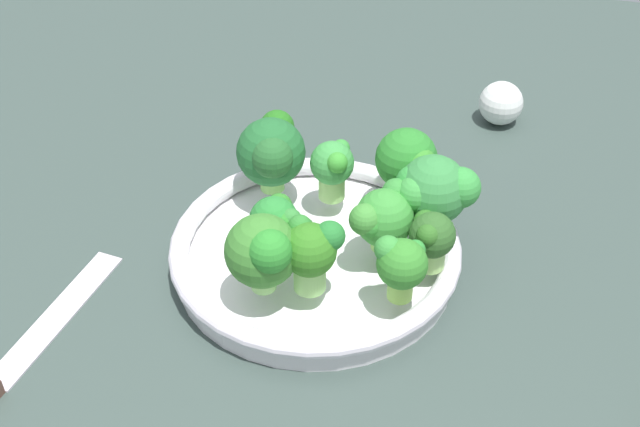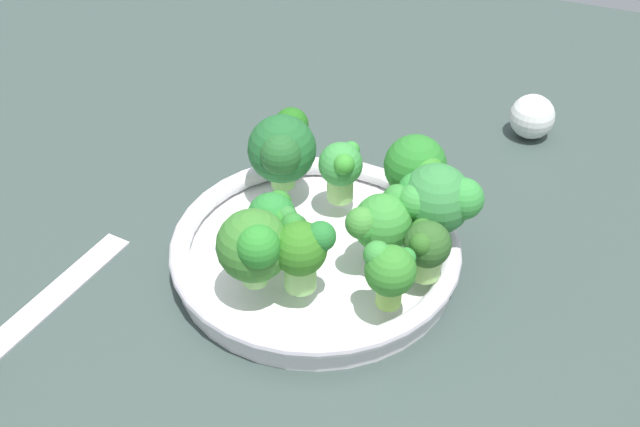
% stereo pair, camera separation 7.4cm
% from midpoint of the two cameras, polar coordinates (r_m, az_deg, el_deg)
% --- Properties ---
extents(ground_plane, '(1.30, 1.30, 0.03)m').
position_cam_midpoint_polar(ground_plane, '(0.80, 2.95, -3.25)').
color(ground_plane, '#374640').
extents(bowl, '(0.27, 0.27, 0.03)m').
position_cam_midpoint_polar(bowl, '(0.77, 2.75, -2.81)').
color(bowl, white).
rests_on(bowl, ground_plane).
extents(broccoli_floret_0, '(0.04, 0.05, 0.06)m').
position_cam_midpoint_polar(broccoli_floret_0, '(0.68, 7.94, -4.05)').
color(broccoli_floret_0, '#88C14D').
rests_on(broccoli_floret_0, bowl).
extents(broccoli_floret_1, '(0.04, 0.04, 0.06)m').
position_cam_midpoint_polar(broccoli_floret_1, '(0.71, 10.30, -2.37)').
color(broccoli_floret_1, '#9ED471').
rests_on(broccoli_floret_1, bowl).
extents(broccoli_floret_2, '(0.05, 0.05, 0.06)m').
position_cam_midpoint_polar(broccoli_floret_2, '(0.72, -0.26, -0.40)').
color(broccoli_floret_2, '#A2D462').
rests_on(broccoli_floret_2, bowl).
extents(broccoli_floret_3, '(0.06, 0.06, 0.07)m').
position_cam_midpoint_polar(broccoli_floret_3, '(0.68, -1.46, -2.44)').
color(broccoli_floret_3, '#8AC96A').
rests_on(broccoli_floret_3, bowl).
extents(broccoli_floret_4, '(0.05, 0.05, 0.07)m').
position_cam_midpoint_polar(broccoli_floret_4, '(0.68, 1.80, -2.50)').
color(broccoli_floret_4, '#8BCA69').
rests_on(broccoli_floret_4, bowl).
extents(broccoli_floret_5, '(0.06, 0.05, 0.06)m').
position_cam_midpoint_polar(broccoli_floret_5, '(0.72, 7.11, -0.71)').
color(broccoli_floret_5, '#9DD364').
rests_on(broccoli_floret_5, bowl).
extents(broccoli_floret_6, '(0.08, 0.07, 0.08)m').
position_cam_midpoint_polar(broccoli_floret_6, '(0.79, 0.07, 4.43)').
color(broccoli_floret_6, '#76B755').
rests_on(broccoli_floret_6, bowl).
extents(broccoli_floret_7, '(0.05, 0.04, 0.06)m').
position_cam_midpoint_polar(broccoli_floret_7, '(0.78, 4.30, 3.07)').
color(broccoli_floret_7, '#98D06E').
rests_on(broccoli_floret_7, bowl).
extents(broccoli_floret_8, '(0.06, 0.06, 0.07)m').
position_cam_midpoint_polar(broccoli_floret_8, '(0.78, 9.42, 3.00)').
color(broccoli_floret_8, '#95CD64').
rests_on(broccoli_floret_8, bowl).
extents(broccoli_floret_9, '(0.07, 0.08, 0.08)m').
position_cam_midpoint_polar(broccoli_floret_9, '(0.74, 10.81, 0.84)').
color(broccoli_floret_9, '#79B25B').
rests_on(broccoli_floret_9, bowl).
extents(garlic_bulb, '(0.05, 0.05, 0.05)m').
position_cam_midpoint_polar(garlic_bulb, '(0.98, 16.55, 6.35)').
color(garlic_bulb, silver).
rests_on(garlic_bulb, ground_plane).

